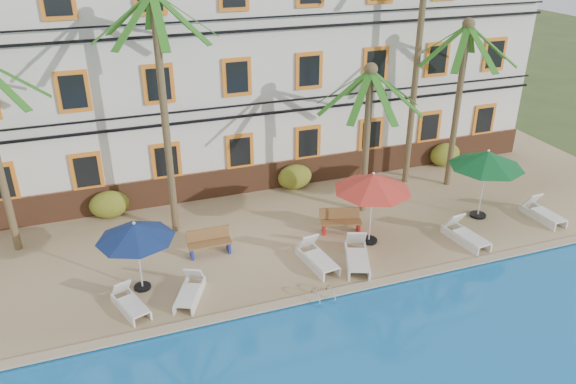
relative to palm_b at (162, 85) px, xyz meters
name	(u,v)px	position (x,y,z in m)	size (l,w,h in m)	color
ground	(341,280)	(4.66, -4.71, -5.80)	(100.00, 100.00, 0.00)	#384C23
pool_deck	(290,210)	(4.66, 0.29, -5.67)	(30.00, 12.00, 0.25)	tan
pool_coping	(353,288)	(4.66, -5.61, -5.52)	(30.00, 0.35, 0.06)	tan
hotel_building	(252,55)	(4.66, 5.27, -0.42)	(25.40, 6.44, 10.22)	silver
palm_b	(162,85)	(0.00, 0.00, 0.00)	(4.03, 4.03, 8.76)	brown
palm_c	(368,117)	(7.30, -0.87, -1.67)	(4.03, 4.03, 5.92)	brown
palm_d	(420,33)	(10.32, 0.93, 0.90)	(4.03, 4.03, 10.37)	brown
palm_e	(461,82)	(11.91, 0.07, -0.96)	(4.03, 4.03, 7.10)	brown
shrub_left	(109,204)	(-2.23, 1.89, -5.00)	(1.50, 0.90, 1.10)	#235618
shrub_mid	(295,177)	(5.45, 1.89, -5.00)	(1.50, 0.90, 1.10)	#235618
shrub_right	(445,155)	(12.96, 1.89, -5.00)	(1.50, 0.90, 1.10)	#235618
umbrella_blue	(135,232)	(-1.61, -3.31, -3.50)	(2.40, 2.40, 2.40)	black
umbrella_red	(373,183)	(6.44, -3.16, -3.20)	(2.76, 2.76, 2.75)	black
umbrella_green	(487,160)	(11.36, -2.88, -3.14)	(2.82, 2.82, 2.81)	black
lounger_a	(130,302)	(-2.07, -4.30, -5.30)	(1.09, 1.74, 0.78)	silver
lounger_b	(190,291)	(-0.28, -4.34, -5.29)	(1.27, 1.80, 0.80)	silver
lounger_c	(317,257)	(4.10, -3.92, -5.26)	(0.94, 1.98, 0.90)	silver
lounger_d	(357,256)	(5.39, -4.33, -5.24)	(1.41, 2.16, 0.96)	silver
lounger_e	(465,234)	(9.70, -4.33, -5.26)	(0.92, 1.96, 0.89)	silver
lounger_f	(543,212)	(13.56, -3.89, -5.27)	(0.75, 1.86, 0.87)	silver
bench_left	(209,241)	(0.85, -2.01, -5.08)	(1.50, 0.49, 0.93)	olive
bench_right	(341,220)	(5.78, -2.15, -5.08)	(1.57, 0.88, 0.93)	olive
pool_ladder	(323,298)	(3.58, -5.71, -5.55)	(0.54, 0.74, 0.74)	silver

